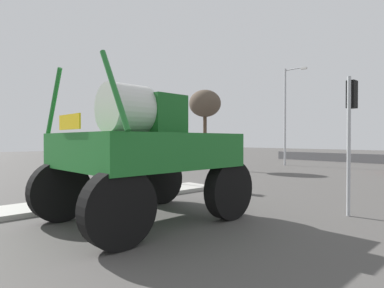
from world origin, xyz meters
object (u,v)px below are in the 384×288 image
(traffic_signal_near_left, at_px, (175,136))
(traffic_signal_near_right, at_px, (351,115))
(streetlight_far_left, at_px, (287,112))
(bare_tree_left, at_px, (205,104))
(oversize_sprayer, at_px, (145,152))

(traffic_signal_near_left, xyz_separation_m, traffic_signal_near_right, (8.31, -0.01, 0.59))
(traffic_signal_near_left, bearing_deg, streetlight_far_left, 100.55)
(traffic_signal_near_right, bearing_deg, traffic_signal_near_left, 179.91)
(streetlight_far_left, distance_m, bare_tree_left, 8.19)
(oversize_sprayer, relative_size, traffic_signal_near_left, 1.59)
(traffic_signal_near_right, bearing_deg, bare_tree_left, 150.98)
(bare_tree_left, bearing_deg, traffic_signal_near_left, -54.20)
(traffic_signal_near_left, bearing_deg, oversize_sprayer, -47.35)
(oversize_sprayer, xyz_separation_m, traffic_signal_near_right, (3.76, 4.93, 1.11))
(oversize_sprayer, xyz_separation_m, traffic_signal_near_left, (-4.55, 4.94, 0.52))
(oversize_sprayer, distance_m, streetlight_far_left, 21.84)
(traffic_signal_near_right, distance_m, bare_tree_left, 15.95)
(traffic_signal_near_left, bearing_deg, bare_tree_left, 125.80)
(oversize_sprayer, height_order, traffic_signal_near_left, oversize_sprayer)
(streetlight_far_left, relative_size, bare_tree_left, 1.39)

